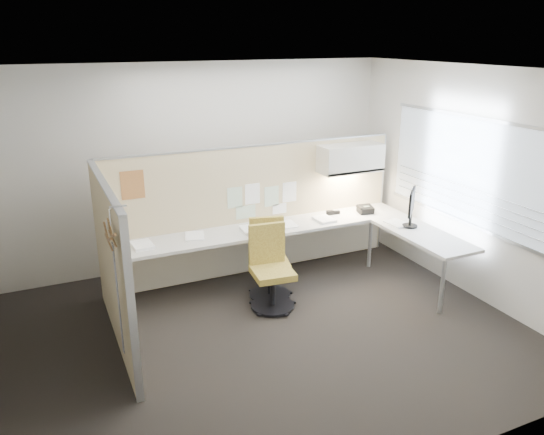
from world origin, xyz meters
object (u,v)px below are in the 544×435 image
chair_left (269,261)px  chair_right (271,270)px  desk (296,236)px  phone (365,210)px  monitor (411,206)px

chair_left → chair_right: bearing=-95.9°
desk → phone: size_ratio=16.91×
chair_left → monitor: monitor is taller
desk → chair_right: 0.86m
phone → chair_right: bearing=-149.3°
chair_left → monitor: size_ratio=1.95×
chair_right → monitor: 2.07m
chair_left → monitor: 2.00m
chair_right → phone: 1.93m
desk → chair_left: bearing=-151.1°
desk → phone: 1.18m
phone → desk: bearing=-164.7°
chair_left → desk: bearing=42.6°
monitor → phone: (-0.21, 0.73, -0.24)m
chair_right → monitor: bearing=4.9°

